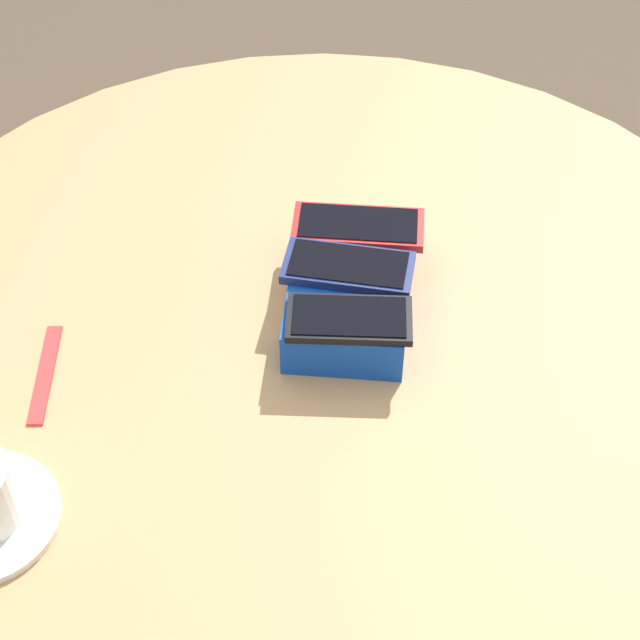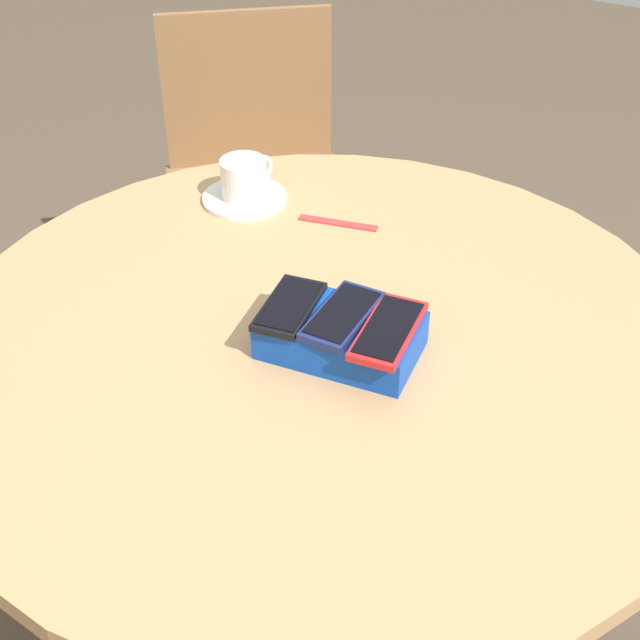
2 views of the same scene
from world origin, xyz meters
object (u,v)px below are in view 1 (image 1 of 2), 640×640
Objects in this scene: phone_box at (348,290)px; phone_red at (358,226)px; phone_black at (349,319)px; round_table at (320,404)px; lanyard_strap at (45,374)px; phone_navy at (348,267)px.

phone_red reaches higher than phone_box.
phone_red is at bearing -173.17° from phone_black.
lanyard_strap is (0.12, -0.26, 0.12)m from round_table.
phone_black is (0.03, 0.04, 0.18)m from round_table.
phone_box is 0.03m from phone_navy.
lanyard_strap is (0.16, -0.29, -0.06)m from phone_navy.
phone_red is (-0.11, 0.02, 0.18)m from round_table.
phone_black is at bearing 6.83° from phone_red.
phone_box is 0.33m from lanyard_strap.
phone_red is 0.07m from phone_navy.
phone_box reaches higher than round_table.
phone_black is at bearing 53.18° from round_table.
phone_red is 0.37m from lanyard_strap.
lanyard_strap is at bearing -60.47° from phone_navy.
phone_black is at bearing 11.03° from phone_box.
phone_box is at bearing 45.15° from phone_navy.
phone_red is 1.08× the size of phone_navy.
phone_black is at bearing 106.57° from lanyard_strap.
phone_red reaches higher than phone_black.
phone_navy reaches higher than phone_black.
round_table is 0.18m from phone_black.
phone_navy reaches higher than phone_box.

